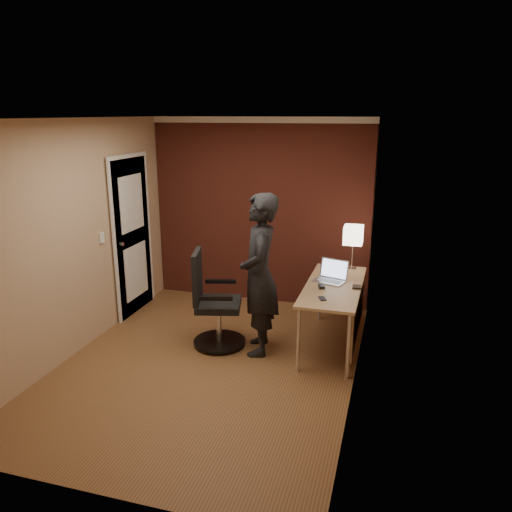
{
  "coord_description": "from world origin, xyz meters",
  "views": [
    {
      "loc": [
        1.79,
        -4.45,
        2.55
      ],
      "look_at": [
        0.35,
        0.55,
        1.05
      ],
      "focal_mm": 35.0,
      "sensor_mm": 36.0,
      "label": 1
    }
  ],
  "objects_px": {
    "laptop": "(332,275)",
    "office_chair": "(213,306)",
    "mouse": "(321,287)",
    "wallet": "(357,287)",
    "desk_lamp": "(353,236)",
    "person": "(259,275)",
    "desk": "(340,296)",
    "phone": "(322,299)"
  },
  "relations": [
    {
      "from": "laptop",
      "to": "mouse",
      "type": "distance_m",
      "value": 0.29
    },
    {
      "from": "mouse",
      "to": "wallet",
      "type": "xyz_separation_m",
      "value": [
        0.36,
        0.11,
        -0.01
      ]
    },
    {
      "from": "desk",
      "to": "laptop",
      "type": "relative_size",
      "value": 3.83
    },
    {
      "from": "wallet",
      "to": "office_chair",
      "type": "height_order",
      "value": "office_chair"
    },
    {
      "from": "desk_lamp",
      "to": "wallet",
      "type": "bearing_deg",
      "value": -79.77
    },
    {
      "from": "desk",
      "to": "laptop",
      "type": "height_order",
      "value": "laptop"
    },
    {
      "from": "desk",
      "to": "mouse",
      "type": "bearing_deg",
      "value": -142.68
    },
    {
      "from": "desk",
      "to": "office_chair",
      "type": "distance_m",
      "value": 1.42
    },
    {
      "from": "desk",
      "to": "wallet",
      "type": "xyz_separation_m",
      "value": [
        0.18,
        -0.04,
        0.14
      ]
    },
    {
      "from": "wallet",
      "to": "office_chair",
      "type": "bearing_deg",
      "value": -168.38
    },
    {
      "from": "desk_lamp",
      "to": "mouse",
      "type": "bearing_deg",
      "value": -107.48
    },
    {
      "from": "laptop",
      "to": "mouse",
      "type": "xyz_separation_m",
      "value": [
        -0.07,
        -0.28,
        -0.05
      ]
    },
    {
      "from": "mouse",
      "to": "office_chair",
      "type": "relative_size",
      "value": 0.09
    },
    {
      "from": "phone",
      "to": "office_chair",
      "type": "bearing_deg",
      "value": 150.65
    },
    {
      "from": "phone",
      "to": "person",
      "type": "distance_m",
      "value": 0.73
    },
    {
      "from": "desk",
      "to": "person",
      "type": "distance_m",
      "value": 0.94
    },
    {
      "from": "desk",
      "to": "person",
      "type": "relative_size",
      "value": 0.85
    },
    {
      "from": "laptop",
      "to": "office_chair",
      "type": "distance_m",
      "value": 1.38
    },
    {
      "from": "laptop",
      "to": "office_chair",
      "type": "height_order",
      "value": "office_chair"
    },
    {
      "from": "laptop",
      "to": "office_chair",
      "type": "relative_size",
      "value": 0.36
    },
    {
      "from": "wallet",
      "to": "person",
      "type": "height_order",
      "value": "person"
    },
    {
      "from": "mouse",
      "to": "person",
      "type": "xyz_separation_m",
      "value": [
        -0.64,
        -0.19,
        0.13
      ]
    },
    {
      "from": "desk",
      "to": "person",
      "type": "height_order",
      "value": "person"
    },
    {
      "from": "desk",
      "to": "desk_lamp",
      "type": "height_order",
      "value": "desk_lamp"
    },
    {
      "from": "wallet",
      "to": "mouse",
      "type": "bearing_deg",
      "value": -163.63
    },
    {
      "from": "desk_lamp",
      "to": "person",
      "type": "height_order",
      "value": "person"
    },
    {
      "from": "mouse",
      "to": "person",
      "type": "relative_size",
      "value": 0.06
    },
    {
      "from": "desk",
      "to": "laptop",
      "type": "distance_m",
      "value": 0.26
    },
    {
      "from": "desk",
      "to": "mouse",
      "type": "distance_m",
      "value": 0.28
    },
    {
      "from": "desk_lamp",
      "to": "wallet",
      "type": "height_order",
      "value": "desk_lamp"
    },
    {
      "from": "office_chair",
      "to": "person",
      "type": "distance_m",
      "value": 0.67
    },
    {
      "from": "desk",
      "to": "laptop",
      "type": "bearing_deg",
      "value": 130.31
    },
    {
      "from": "mouse",
      "to": "phone",
      "type": "bearing_deg",
      "value": -99.18
    },
    {
      "from": "mouse",
      "to": "wallet",
      "type": "height_order",
      "value": "mouse"
    },
    {
      "from": "office_chair",
      "to": "desk",
      "type": "bearing_deg",
      "value": 14.51
    },
    {
      "from": "office_chair",
      "to": "laptop",
      "type": "bearing_deg",
      "value": 21.52
    },
    {
      "from": "desk_lamp",
      "to": "phone",
      "type": "bearing_deg",
      "value": -99.48
    },
    {
      "from": "desk",
      "to": "phone",
      "type": "height_order",
      "value": "phone"
    },
    {
      "from": "desk_lamp",
      "to": "mouse",
      "type": "relative_size",
      "value": 5.35
    },
    {
      "from": "desk_lamp",
      "to": "mouse",
      "type": "height_order",
      "value": "desk_lamp"
    },
    {
      "from": "laptop",
      "to": "person",
      "type": "relative_size",
      "value": 0.22
    },
    {
      "from": "wallet",
      "to": "person",
      "type": "relative_size",
      "value": 0.06
    }
  ]
}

